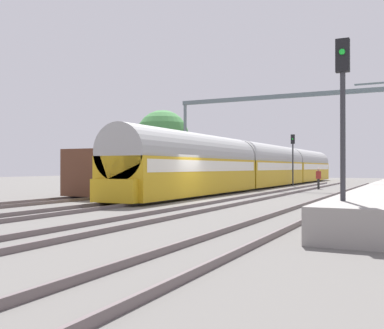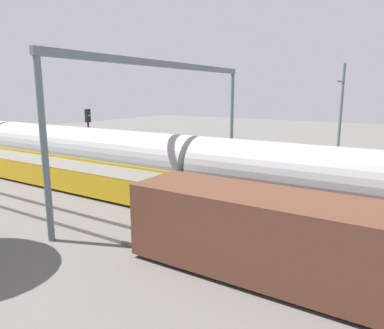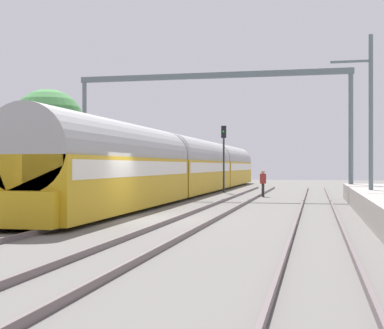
# 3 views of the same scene
# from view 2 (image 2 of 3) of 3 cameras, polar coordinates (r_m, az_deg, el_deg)

# --- Properties ---
(passenger_train) EXTENTS (2.93, 49.20, 3.82)m
(passenger_train) POSITION_cam_2_polar(r_m,az_deg,el_deg) (23.53, -16.47, 0.80)
(passenger_train) COLOR gold
(passenger_train) RESTS_ON ground
(freight_car) EXTENTS (2.80, 13.00, 2.70)m
(freight_car) POSITION_cam_2_polar(r_m,az_deg,el_deg) (12.01, 19.73, -12.19)
(freight_car) COLOR #563323
(freight_car) RESTS_ON ground
(person_crossing) EXTENTS (0.42, 0.27, 1.73)m
(person_crossing) POSITION_cam_2_polar(r_m,az_deg,el_deg) (25.48, -2.57, -0.10)
(person_crossing) COLOR #2A2A2A
(person_crossing) RESTS_ON ground
(railway_signal_far) EXTENTS (0.36, 0.30, 4.98)m
(railway_signal_far) POSITION_cam_2_polar(r_m,az_deg,el_deg) (25.93, -16.07, 4.51)
(railway_signal_far) COLOR #2D2D33
(railway_signal_far) RESTS_ON ground
(catenary_gantry) EXTENTS (17.40, 0.28, 7.86)m
(catenary_gantry) POSITION_cam_2_polar(r_m,az_deg,el_deg) (21.44, -3.78, 10.95)
(catenary_gantry) COLOR slate
(catenary_gantry) RESTS_ON ground
(catenary_pole_east_mid) EXTENTS (1.90, 0.20, 8.00)m
(catenary_pole_east_mid) POSITION_cam_2_polar(r_m,az_deg,el_deg) (26.68, 22.42, 6.34)
(catenary_pole_east_mid) COLOR slate
(catenary_pole_east_mid) RESTS_ON ground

